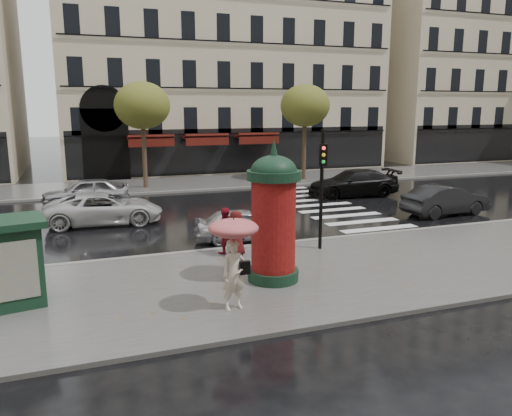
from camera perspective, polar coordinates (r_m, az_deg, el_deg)
name	(u,v)px	position (r m, az deg, el deg)	size (l,w,h in m)	color
ground	(288,273)	(15.83, 3.69, -7.43)	(160.00, 160.00, 0.00)	black
near_sidewalk	(295,276)	(15.37, 4.44, -7.78)	(90.00, 7.00, 0.12)	#474744
far_sidewalk	(174,184)	(33.64, -9.32, 2.70)	(90.00, 6.00, 0.12)	#474744
near_kerb	(256,246)	(18.47, -0.03, -4.39)	(90.00, 0.25, 0.14)	slate
far_kerb	(184,191)	(30.73, -8.28, 1.92)	(90.00, 0.25, 0.14)	slate
zebra_crossing	(320,205)	(26.72, 7.30, 0.36)	(3.60, 11.75, 0.01)	silver
bldg_far_corner	(215,34)	(45.75, -4.69, 19.25)	(26.00, 14.00, 22.90)	#B7A88C
bldg_far_right	(473,47)	(59.58, 23.53, 16.56)	(24.00, 14.00, 22.90)	#B7A88C
tree_far_left	(142,106)	(31.96, -12.87, 11.30)	(3.40, 3.40, 6.64)	#38281C
tree_far_right	(305,106)	(35.08, 5.62, 11.53)	(3.40, 3.40, 6.64)	#38281C
woman_umbrella	(234,249)	(12.34, -2.55, -4.65)	(1.24, 1.24, 2.39)	beige
woman_red	(224,231)	(17.28, -3.65, -2.59)	(0.78, 0.61, 1.61)	maroon
man_burgundy	(236,233)	(16.92, -2.28, -2.93)	(0.77, 0.50, 1.58)	#480E0F
morris_column	(273,214)	(14.34, 2.01, -0.67)	(1.54, 1.54, 4.15)	black
traffic_light	(322,178)	(17.56, 7.55, 3.43)	(0.31, 0.42, 4.24)	black
newsstand	(7,262)	(14.17, -26.55, -5.50)	(2.13, 1.89, 2.26)	black
car_silver	(243,224)	(19.38, -1.54, -1.89)	(1.50, 3.74, 1.27)	silver
car_darkgrey	(446,200)	(25.66, 20.88, 0.85)	(1.52, 4.36, 1.44)	black
car_white	(104,209)	(23.05, -16.96, -0.07)	(2.33, 5.05, 1.40)	silver
car_black	(353,183)	(29.54, 11.02, 2.82)	(2.16, 5.32, 1.54)	black
car_far_silver	(86,192)	(27.56, -18.89, 1.74)	(1.76, 4.37, 1.49)	#9D9CA1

